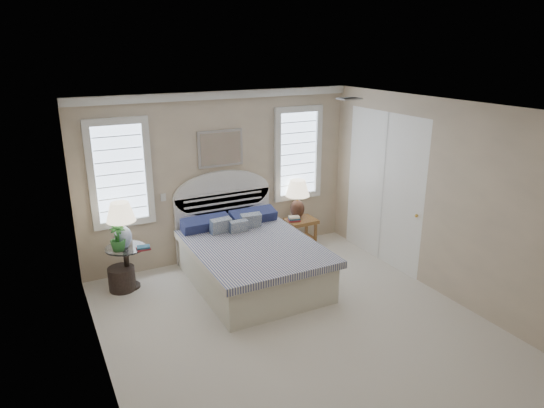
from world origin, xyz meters
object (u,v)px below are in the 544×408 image
(floor_pot, at_px, (122,279))
(lamp_right, at_px, (298,195))
(side_table_left, at_px, (127,263))
(lamp_left, at_px, (121,220))
(nightstand_right, at_px, (301,227))
(bed, at_px, (249,256))

(floor_pot, distance_m, lamp_right, 3.15)
(side_table_left, bearing_deg, lamp_left, 101.89)
(nightstand_right, distance_m, floor_pot, 3.06)
(lamp_right, bearing_deg, bed, -147.63)
(nightstand_right, relative_size, lamp_right, 0.79)
(floor_pot, relative_size, lamp_right, 0.56)
(bed, xyz_separation_m, lamp_left, (-1.66, 0.64, 0.65))
(bed, height_order, side_table_left, bed)
(side_table_left, height_order, nightstand_right, side_table_left)
(nightstand_right, bearing_deg, lamp_left, -178.93)
(side_table_left, relative_size, lamp_left, 0.95)
(bed, xyz_separation_m, side_table_left, (-1.65, 0.59, 0.00))
(floor_pot, distance_m, lamp_left, 0.87)
(lamp_right, bearing_deg, floor_pot, -175.15)
(side_table_left, distance_m, lamp_left, 0.65)
(nightstand_right, bearing_deg, floor_pot, -177.58)
(nightstand_right, distance_m, lamp_right, 0.57)
(side_table_left, distance_m, lamp_right, 3.01)
(floor_pot, xyz_separation_m, lamp_left, (0.09, 0.07, 0.86))
(bed, distance_m, floor_pot, 1.85)
(bed, bearing_deg, lamp_right, 32.37)
(nightstand_right, relative_size, lamp_left, 0.80)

